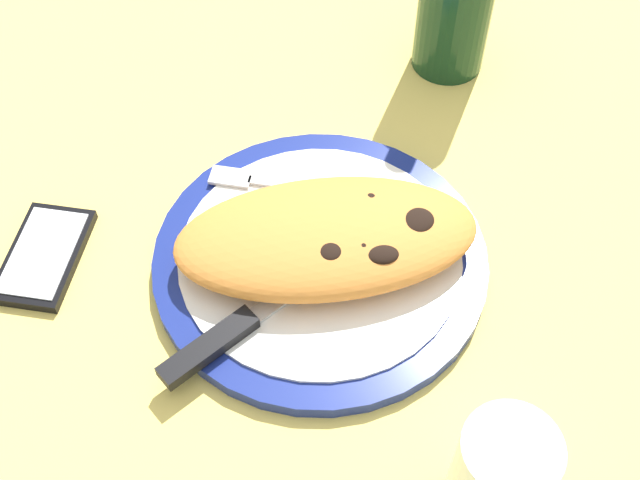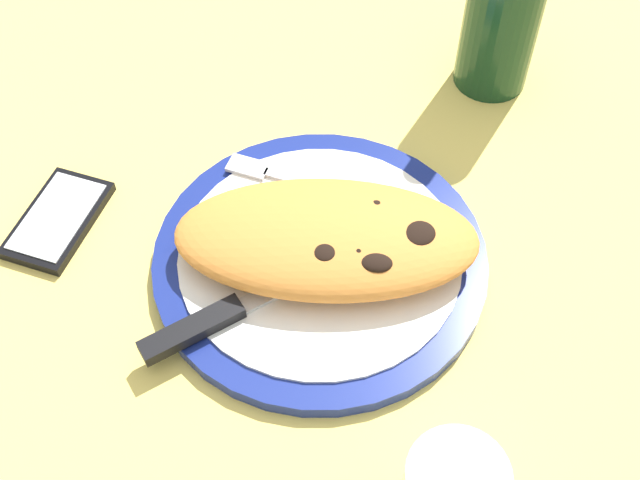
{
  "view_description": "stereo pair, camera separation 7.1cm",
  "coord_description": "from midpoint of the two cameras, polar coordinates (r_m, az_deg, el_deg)",
  "views": [
    {
      "loc": [
        2.97,
        42.57,
        61.15
      ],
      "look_at": [
        0.0,
        0.0,
        3.78
      ],
      "focal_mm": 45.55,
      "sensor_mm": 36.0,
      "label": 1
    },
    {
      "loc": [
        -4.17,
        42.47,
        61.15
      ],
      "look_at": [
        0.0,
        0.0,
        3.78
      ],
      "focal_mm": 45.55,
      "sensor_mm": 36.0,
      "label": 2
    }
  ],
  "objects": [
    {
      "name": "smartphone",
      "position": [
        0.8,
        -21.27,
        -1.19
      ],
      "size": [
        8.73,
        12.23,
        1.16
      ],
      "color": "black",
      "rests_on": "ground_plane"
    },
    {
      "name": "water_glass",
      "position": [
        0.61,
        9.08,
        -16.46
      ],
      "size": [
        7.02,
        7.02,
        9.92
      ],
      "color": "silver",
      "rests_on": "ground_plane"
    },
    {
      "name": "calzone",
      "position": [
        0.71,
        -2.36,
        -0.05
      ],
      "size": [
        27.6,
        14.75,
        4.7
      ],
      "color": "orange",
      "rests_on": "plate"
    },
    {
      "name": "knife",
      "position": [
        0.69,
        -8.65,
        -6.18
      ],
      "size": [
        19.18,
        15.15,
        1.2
      ],
      "color": "silver",
      "rests_on": "plate"
    },
    {
      "name": "plate",
      "position": [
        0.74,
        -2.76,
        -1.54
      ],
      "size": [
        30.38,
        30.38,
        1.78
      ],
      "color": "navy",
      "rests_on": "ground_plane"
    },
    {
      "name": "fork",
      "position": [
        0.78,
        -5.48,
        3.78
      ],
      "size": [
        16.8,
        5.65,
        0.4
      ],
      "color": "silver",
      "rests_on": "plate"
    },
    {
      "name": "ground_plane",
      "position": [
        0.76,
        -2.7,
        -2.57
      ],
      "size": [
        150.0,
        150.0,
        3.0
      ],
      "primitive_type": "cube",
      "color": "#EACC60"
    }
  ]
}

